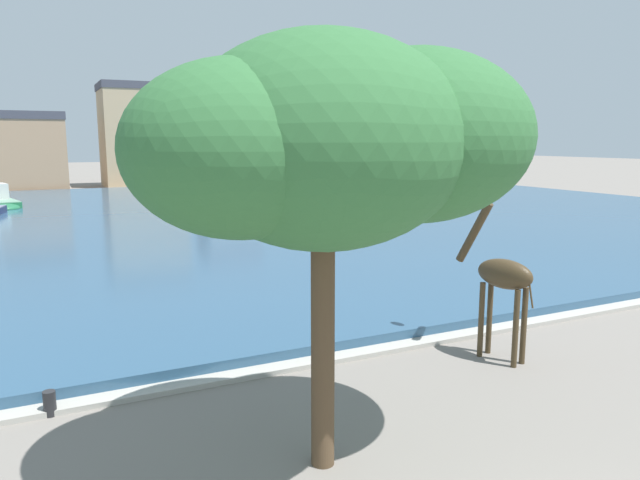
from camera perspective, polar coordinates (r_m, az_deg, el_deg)
name	(u,v)px	position (r m, az deg, el deg)	size (l,w,h in m)	color
harbor_water	(139,221)	(39.61, -17.09, 1.82)	(83.89, 52.97, 0.36)	#2D5170
quay_edge_coping	(323,360)	(14.46, 0.31, -11.56)	(83.89, 0.50, 0.12)	#ADA89E
giraffe_statue	(500,276)	(14.78, 17.04, -3.38)	(0.94, 2.28, 4.05)	#42331E
sailboat_yellow	(318,216)	(38.86, -0.16, 2.37)	(3.26, 6.38, 6.32)	gold
sailboat_black	(329,200)	(48.76, 0.89, 3.86)	(3.34, 7.84, 7.60)	black
shade_tree	(335,143)	(9.06, 1.49, 9.40)	(6.50, 4.39, 6.91)	brown
mooring_bollard	(50,403)	(12.95, -24.71, -14.18)	(0.24, 0.24, 0.50)	#232326
townhouse_corner_house	(26,152)	(69.48, -26.56, 7.66)	(7.69, 7.66, 8.15)	tan
townhouse_end_terrace	(142,135)	(71.97, -16.87, 9.67)	(8.97, 7.28, 11.60)	tan
townhouse_wide_warehouse	(227,145)	(71.19, -9.02, 9.08)	(6.54, 5.95, 9.40)	gray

